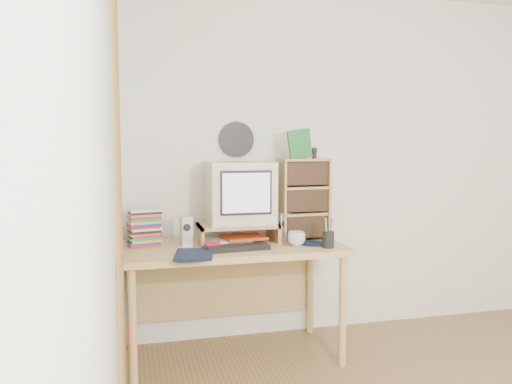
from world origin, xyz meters
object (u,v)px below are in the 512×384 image
dvd_stack (144,225)px  diary (175,253)px  desk (231,263)px  keyboard (236,248)px  crt_monitor (241,192)px  cd_rack (303,199)px  mug (296,239)px

dvd_stack → diary: (0.16, -0.38, -0.11)m
desk → dvd_stack: (-0.55, 0.05, 0.27)m
dvd_stack → desk: bearing=-16.4°
keyboard → dvd_stack: size_ratio=1.50×
diary → desk: bearing=50.0°
dvd_stack → diary: size_ratio=1.01×
desk → keyboard: 0.26m
desk → diary: 0.54m
desk → crt_monitor: (0.08, 0.09, 0.46)m
keyboard → dvd_stack: bearing=149.0°
crt_monitor → dvd_stack: (-0.64, -0.04, -0.19)m
dvd_stack → cd_rack: cd_rack is taller
cd_rack → diary: 0.99m
crt_monitor → keyboard: crt_monitor is taller
keyboard → desk: bearing=82.6°
cd_rack → diary: cd_rack is taller
cd_rack → diary: bearing=-161.8°
crt_monitor → mug: 0.49m
desk → mug: bearing=-25.2°
keyboard → cd_rack: cd_rack is taller
keyboard → diary: (-0.38, -0.11, 0.01)m
cd_rack → diary: size_ratio=2.09×
crt_monitor → keyboard: bearing=-106.5°
desk → crt_monitor: crt_monitor is taller
cd_rack → mug: bearing=-123.1°
desk → dvd_stack: dvd_stack is taller
crt_monitor → cd_rack: 0.43m
cd_rack → mug: size_ratio=4.80×
crt_monitor → dvd_stack: 0.67m
diary → dvd_stack: bearing=123.0°
crt_monitor → dvd_stack: bearing=-175.8°
cd_rack → diary: (-0.90, -0.34, -0.25)m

